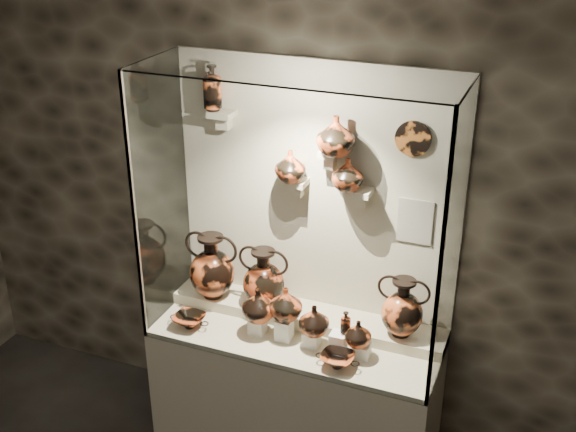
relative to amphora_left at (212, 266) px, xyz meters
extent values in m
cube|color=black|center=(0.60, 0.20, 0.49)|extent=(5.00, 0.02, 3.20)
cube|color=#C0B69A|center=(0.60, -0.12, -0.71)|extent=(1.70, 0.60, 0.80)
cube|color=#BCAF91|center=(0.60, -0.12, -0.29)|extent=(1.68, 0.58, 0.03)
cube|color=#BCAF91|center=(0.60, 0.05, -0.26)|extent=(1.70, 0.25, 0.10)
cube|color=#C0B69A|center=(0.60, 0.19, 0.49)|extent=(1.70, 0.03, 1.60)
cube|color=white|center=(0.60, -0.42, 0.49)|extent=(1.70, 0.01, 1.60)
cube|color=white|center=(-0.25, -0.12, 0.49)|extent=(0.01, 0.60, 1.60)
cube|color=white|center=(1.45, -0.12, 0.49)|extent=(0.01, 0.60, 1.60)
cube|color=white|center=(0.60, -0.12, 1.29)|extent=(1.70, 0.60, 0.01)
cube|color=gray|center=(-0.24, -0.41, 0.49)|extent=(0.02, 0.02, 1.60)
cube|color=gray|center=(1.44, -0.41, 0.49)|extent=(0.02, 0.02, 1.60)
cube|color=silver|center=(0.38, -0.17, -0.23)|extent=(0.09, 0.09, 0.10)
cube|color=silver|center=(0.55, -0.17, -0.21)|extent=(0.09, 0.09, 0.13)
cube|color=silver|center=(0.72, -0.17, -0.23)|extent=(0.09, 0.09, 0.09)
cube|color=silver|center=(0.88, -0.17, -0.22)|extent=(0.09, 0.09, 0.12)
cube|color=silver|center=(1.02, -0.17, -0.24)|extent=(0.09, 0.09, 0.08)
cube|color=#C0B69A|center=(0.05, 0.12, 0.94)|extent=(0.14, 0.12, 0.04)
cube|color=#C0B69A|center=(0.50, 0.12, 0.59)|extent=(0.14, 0.12, 0.04)
cube|color=#C0B69A|center=(0.70, 0.12, 0.79)|extent=(0.10, 0.12, 0.04)
cube|color=#C0B69A|center=(0.88, 0.12, 0.59)|extent=(0.14, 0.12, 0.04)
imported|color=#CB5527|center=(0.40, -0.19, -0.08)|extent=(0.25, 0.25, 0.20)
imported|color=#AE411E|center=(0.55, -0.16, -0.05)|extent=(0.21, 0.21, 0.20)
imported|color=#CB5527|center=(0.74, -0.19, -0.10)|extent=(0.21, 0.21, 0.18)
imported|color=#CB5527|center=(1.00, -0.19, -0.12)|extent=(0.19, 0.19, 0.16)
imported|color=#AE411E|center=(0.49, 0.08, 0.70)|extent=(0.23, 0.23, 0.18)
imported|color=#AE411E|center=(0.75, 0.06, 0.92)|extent=(0.25, 0.25, 0.22)
imported|color=#AE411E|center=(0.82, 0.08, 0.70)|extent=(0.19, 0.19, 0.18)
cylinder|color=#B76124|center=(1.15, 0.17, 0.92)|extent=(0.19, 0.02, 0.19)
cube|color=beige|center=(1.19, 0.17, 0.44)|extent=(0.20, 0.01, 0.26)
camera|label=1|loc=(1.88, -3.42, 2.15)|focal=45.00mm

